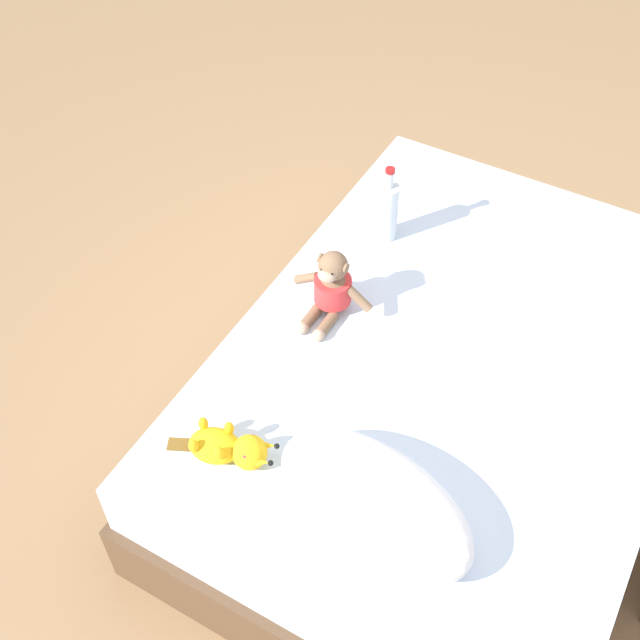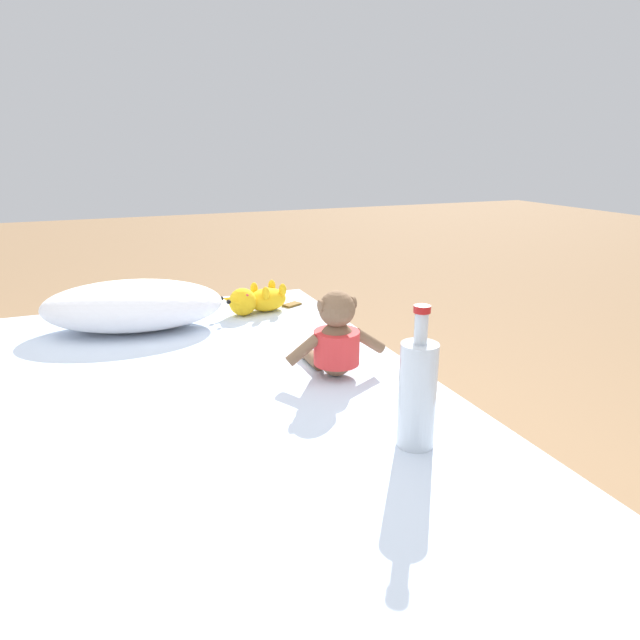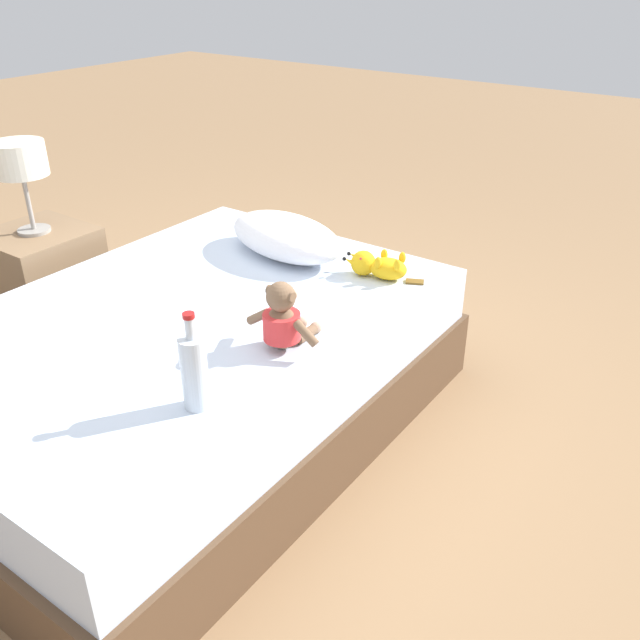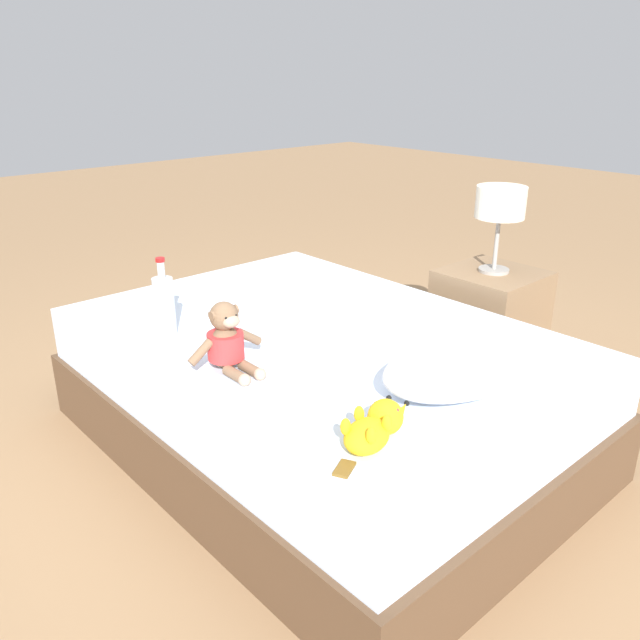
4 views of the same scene
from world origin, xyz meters
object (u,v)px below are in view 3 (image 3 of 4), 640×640
at_px(plush_yellow_creature, 378,266).
at_px(nightstand, 47,288).
at_px(pillow, 286,236).
at_px(plush_monkey, 284,320).
at_px(bedside_lamp, 20,162).
at_px(glass_bottle, 194,371).
at_px(bed, 189,372).

distance_m(plush_yellow_creature, nightstand, 1.54).
relative_size(pillow, plush_monkey, 2.22).
xyz_separation_m(plush_monkey, bedside_lamp, (-1.44, 0.06, 0.27)).
xyz_separation_m(glass_bottle, nightstand, (-1.44, 0.47, -0.33)).
bearing_deg(plush_yellow_creature, nightstand, -157.73).
height_order(pillow, glass_bottle, glass_bottle).
relative_size(bed, pillow, 3.06).
bearing_deg(glass_bottle, bed, 139.81).
height_order(plush_monkey, nightstand, plush_monkey).
height_order(nightstand, bedside_lamp, bedside_lamp).
xyz_separation_m(plush_monkey, glass_bottle, (0.00, -0.40, 0.02)).
bearing_deg(bed, nightstand, 174.55).
relative_size(plush_monkey, bedside_lamp, 0.73).
relative_size(glass_bottle, nightstand, 0.55).
bearing_deg(plush_yellow_creature, bedside_lamp, -157.73).
bearing_deg(bedside_lamp, bed, -5.45).
bearing_deg(pillow, bedside_lamp, -150.72).
relative_size(plush_yellow_creature, nightstand, 0.61).
xyz_separation_m(bed, pillow, (-0.03, 0.64, 0.33)).
xyz_separation_m(pillow, glass_bottle, (0.47, -1.01, 0.04)).
bearing_deg(pillow, glass_bottle, -65.15).
bearing_deg(plush_yellow_creature, glass_bottle, -88.01).
distance_m(plush_monkey, bedside_lamp, 1.46).
bearing_deg(glass_bottle, plush_monkey, 90.48).
bearing_deg(bedside_lamp, plush_yellow_creature, 22.27).
xyz_separation_m(plush_yellow_creature, glass_bottle, (0.04, -1.04, 0.07)).
bearing_deg(pillow, nightstand, -150.72).
bearing_deg(bed, glass_bottle, -40.19).
distance_m(bed, bedside_lamp, 1.17).
height_order(plush_monkey, plush_yellow_creature, plush_monkey).
bearing_deg(plush_yellow_creature, bed, -121.20).
xyz_separation_m(plush_monkey, nightstand, (-1.44, 0.06, -0.31)).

